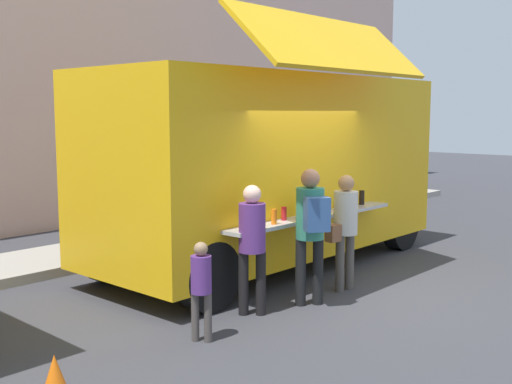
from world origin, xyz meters
name	(u,v)px	position (x,y,z in m)	size (l,w,h in m)	color
ground_plane	(341,292)	(0.00, 0.00, 0.00)	(60.00, 60.00, 0.00)	#38383D
food_truck_main	(272,163)	(0.61, 1.79, 1.66)	(6.26, 3.32, 3.81)	yellow
trash_bin	(306,196)	(4.57, 4.11, 0.52)	(0.60, 0.60, 1.05)	#2F5E3B
customer_front_ordering	(345,223)	(0.10, 0.02, 0.96)	(0.53, 0.33, 1.62)	#4F4943
customer_mid_with_backpack	(311,223)	(-0.78, -0.05, 1.08)	(0.51, 0.57, 1.77)	black
customer_rear_waiting	(252,238)	(-1.55, 0.26, 0.96)	(0.33, 0.33, 1.61)	black
child_near_queue	(201,282)	(-2.59, 0.05, 0.66)	(0.22, 0.22, 1.10)	#4A433F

